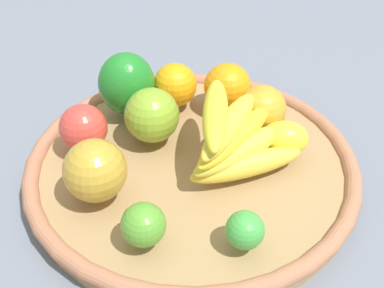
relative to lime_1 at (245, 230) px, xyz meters
The scene contains 13 objects.
ground_plane 0.18m from the lime_1, 14.75° to the right, with size 2.40×2.40×0.00m, color slate.
basket 0.17m from the lime_1, 14.75° to the right, with size 0.46×0.46×0.04m.
lime_1 is the anchor object (origin of this frame).
banana_bunch 0.14m from the lime_1, 33.31° to the right, with size 0.16×0.16×0.09m.
bell_pepper 0.31m from the lime_1, ahead, with size 0.09×0.08×0.10m, color #207F27.
orange_2 0.22m from the lime_1, 46.16° to the right, with size 0.07×0.07×0.07m, color gold.
orange_0 0.28m from the lime_1, 34.38° to the right, with size 0.07×0.07×0.07m, color orange.
lemon_0 0.18m from the lime_1, 57.71° to the right, with size 0.06×0.05×0.05m, color yellow.
orange_1 0.30m from the lime_1, 18.78° to the right, with size 0.07×0.07×0.07m, color orange.
apple_0 0.23m from the lime_1, ahead, with size 0.08×0.08×0.08m, color #81AA2D.
lime_0 0.11m from the lime_1, 52.36° to the left, with size 0.05×0.05×0.05m, color #579D30.
apple_2 0.20m from the lime_1, 30.27° to the left, with size 0.08×0.08×0.08m, color gold.
apple_1 0.27m from the lime_1, 14.61° to the left, with size 0.07×0.07×0.07m, color #D64036.
Camera 1 is at (-0.43, 0.30, 0.47)m, focal length 46.18 mm.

